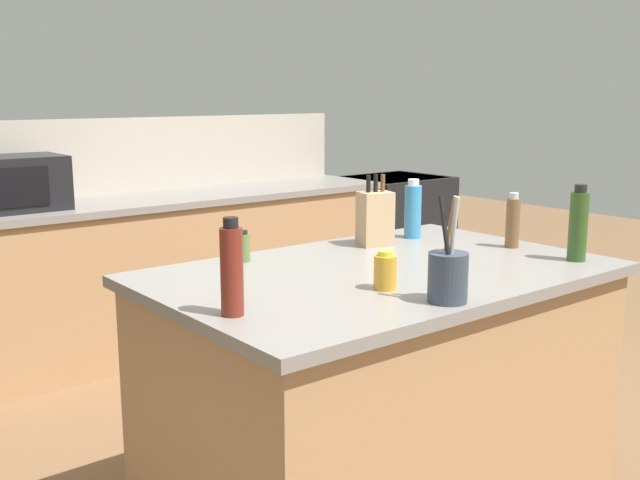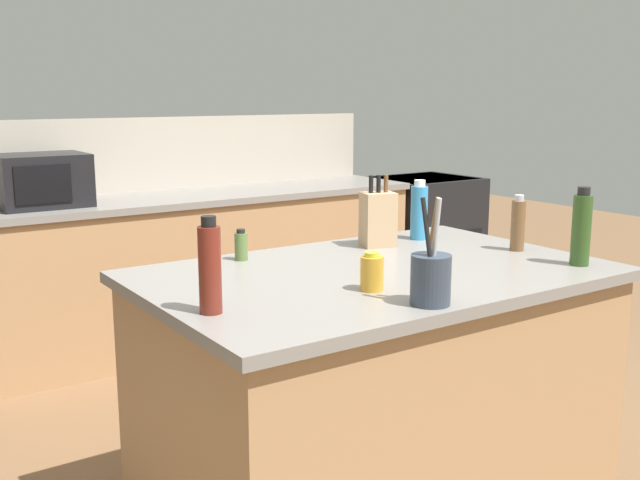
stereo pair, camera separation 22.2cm
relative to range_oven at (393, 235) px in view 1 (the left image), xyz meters
The scene contains 13 objects.
back_counter_run 1.90m from the range_oven, behind, with size 2.95×0.66×0.94m.
wall_backsplash 2.05m from the range_oven, behind, with size 2.91×0.03×0.46m, color #B2A899.
kitchen_island 3.11m from the range_oven, 134.98° to the right, with size 1.63×1.05×0.94m.
range_oven is the anchor object (origin of this frame).
microwave 2.85m from the range_oven, behind, with size 0.47×0.39×0.29m.
knife_block 2.76m from the range_oven, 135.83° to the right, with size 0.15×0.13×0.29m.
utensil_crock 3.56m from the range_oven, 131.56° to the right, with size 0.12×0.12×0.32m.
olive_oil_bottle 3.04m from the range_oven, 121.04° to the right, with size 0.07×0.07×0.29m.
spice_jar_oregano 3.13m from the range_oven, 144.51° to the right, with size 0.05×0.05×0.12m.
vinegar_bottle 3.79m from the range_oven, 141.09° to the right, with size 0.07×0.07×0.28m.
dish_soap_bottle 2.59m from the range_oven, 132.38° to the right, with size 0.07×0.07×0.25m.
pepper_grinder 2.78m from the range_oven, 124.14° to the right, with size 0.06×0.06×0.22m.
honey_jar 3.43m from the range_oven, 134.63° to the right, with size 0.07×0.07×0.12m.
Camera 1 is at (-1.78, -1.89, 1.56)m, focal length 42.00 mm.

